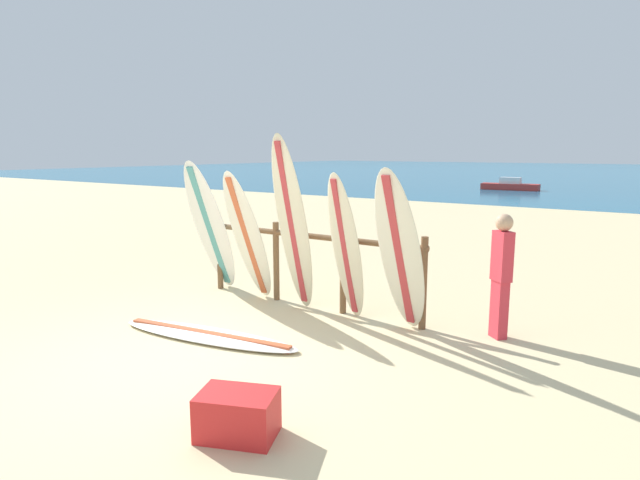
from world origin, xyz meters
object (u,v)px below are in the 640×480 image
Objects in this scene: surfboard_leaning_center_left at (293,225)px; surfboard_lying_on_sand at (207,335)px; cooler_box at (237,415)px; surfboard_leaning_center_right at (400,252)px; beachgoer_standing at (501,271)px; surfboard_rack at (308,255)px; surfboard_leaning_center at (346,248)px; surfboard_leaning_far_left at (211,227)px; small_boat_offshore at (510,185)px; surfboard_leaning_left at (248,238)px.

surfboard_leaning_center_left is 1.84m from surfboard_lying_on_sand.
surfboard_lying_on_sand is 2.30m from cooler_box.
beachgoer_standing is at bearing 30.16° from surfboard_leaning_center_right.
surfboard_rack is 1.84× the size of surfboard_leaning_center.
surfboard_leaning_far_left is 0.85× the size of surfboard_leaning_center_left.
surfboard_leaning_center is (2.42, 0.03, -0.07)m from surfboard_leaning_far_left.
surfboard_leaning_center_right reaches higher than small_boat_offshore.
surfboard_rack is 1.90m from surfboard_lying_on_sand.
beachgoer_standing reaches higher than small_boat_offshore.
surfboard_leaning_center_left reaches higher than surfboard_leaning_center.
small_boat_offshore is 5.27× the size of cooler_box.
small_boat_offshore is (-2.79, 25.33, -0.73)m from surfboard_leaning_left.
surfboard_leaning_left is 2.36m from surfboard_leaning_center_right.
surfboard_leaning_center_right is 1.37× the size of beachgoer_standing.
surfboard_leaning_center_right is 2.91m from cooler_box.
surfboard_leaning_center reaches higher than beachgoer_standing.
surfboard_lying_on_sand is (1.39, -1.45, -1.01)m from surfboard_leaning_far_left.
beachgoer_standing is at bearing 12.47° from surfboard_leaning_center_left.
surfboard_leaning_left is 3.45m from beachgoer_standing.
surfboard_leaning_center_right is at bearing 67.02° from cooler_box.
surfboard_leaning_center reaches higher than surfboard_lying_on_sand.
surfboard_lying_on_sand is (-1.03, -1.48, -0.95)m from surfboard_leaning_center.
small_boat_offshore is (-3.55, 24.92, -0.50)m from surfboard_rack.
surfboard_leaning_left reaches higher than surfboard_lying_on_sand.
small_boat_offshore is (-4.33, 25.18, -0.72)m from surfboard_leaning_center.
surfboard_leaning_left reaches higher than cooler_box.
surfboard_lying_on_sand is at bearing 119.88° from cooler_box.
small_boat_offshore is at bearing 96.28° from surfboard_leaning_left.
surfboard_leaning_left reaches higher than surfboard_rack.
surfboard_leaning_center_right reaches higher than beachgoer_standing.
surfboard_leaning_center_right is 2.50m from surfboard_lying_on_sand.
surfboard_leaning_center_right is at bearing -1.52° from surfboard_leaning_far_left.
surfboard_rack reaches higher than small_boat_offshore.
cooler_box is at bearing -90.83° from surfboard_leaning_center_right.
surfboard_lying_on_sand is at bearing -46.27° from surfboard_leaning_far_left.
surfboard_leaning_center_left is at bearing 97.02° from cooler_box.
surfboard_rack is 1.76× the size of surfboard_leaning_center_right.
surfboard_rack is at bearing 81.89° from surfboard_lying_on_sand.
small_boat_offshore is at bearing 78.17° from cooler_box.
surfboard_lying_on_sand is at bearing -82.94° from small_boat_offshore.
surfboard_leaning_center reaches higher than surfboard_rack.
cooler_box is at bearing -37.97° from surfboard_lying_on_sand.
surfboard_rack is at bearing 9.98° from surfboard_leaning_far_left.
small_boat_offshore reaches higher than surfboard_lying_on_sand.
beachgoer_standing is 2.49× the size of cooler_box.
surfboard_leaning_center_left is 4.08× the size of cooler_box.
surfboard_leaning_center_right is at bearing -78.48° from small_boat_offshore.
surfboard_leaning_far_left is 1.40× the size of beachgoer_standing.
surfboard_leaning_center_left reaches higher than surfboard_leaning_left.
surfboard_leaning_center_left is at bearing -167.53° from beachgoer_standing.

